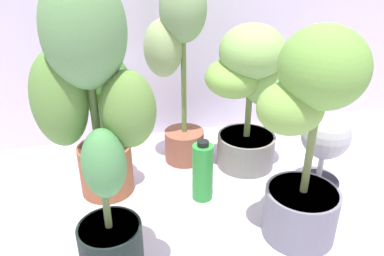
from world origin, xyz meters
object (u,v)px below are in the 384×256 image
potted_plant_front_left (97,138)px  potted_plant_front_right (309,132)px  floor_fan (325,140)px  potted_plant_back_left (97,103)px  potted_plant_back_right (249,87)px  potted_plant_back_center (177,57)px  nutrient_bottle (203,172)px

potted_plant_front_left → potted_plant_front_right: size_ratio=1.22×
potted_plant_front_right → floor_fan: 0.41m
potted_plant_back_left → potted_plant_front_left: size_ratio=0.82×
potted_plant_front_left → potted_plant_back_right: (0.65, 0.57, -0.12)m
potted_plant_back_center → potted_plant_front_right: potted_plant_back_center is taller
potted_plant_front_right → potted_plant_back_left: bearing=145.6°
potted_plant_back_center → nutrient_bottle: size_ratio=3.24×
potted_plant_front_left → nutrient_bottle: (0.38, 0.36, -0.39)m
potted_plant_front_left → nutrient_bottle: bearing=43.1°
potted_plant_back_right → potted_plant_front_left: bearing=-138.9°
potted_plant_back_left → floor_fan: (0.90, -0.19, -0.18)m
potted_plant_back_right → potted_plant_front_right: (-0.00, -0.50, 0.03)m
potted_plant_front_left → potted_plant_front_right: potted_plant_front_left is taller
potted_plant_back_center → potted_plant_back_right: size_ratio=1.29×
potted_plant_front_right → floor_fan: bearing=45.5°
potted_plant_back_left → potted_plant_back_center: size_ratio=0.88×
potted_plant_front_right → potted_plant_back_center: bearing=115.3°
nutrient_bottle → potted_plant_back_center: bearing=94.9°
potted_plant_back_center → potted_plant_front_left: bearing=-117.3°
potted_plant_front_right → floor_fan: potted_plant_front_right is taller
potted_plant_back_right → potted_plant_front_right: potted_plant_front_right is taller
potted_plant_front_right → floor_fan: (0.25, 0.26, -0.19)m
potted_plant_back_center → potted_plant_back_left: bearing=-153.7°
potted_plant_front_left → potted_plant_back_center: bearing=62.7°
floor_fan → nutrient_bottle: bearing=78.9°
potted_plant_back_right → nutrient_bottle: size_ratio=2.51×
potted_plant_front_right → nutrient_bottle: bearing=132.3°
floor_fan → potted_plant_front_left: bearing=102.6°
potted_plant_back_left → potted_plant_front_left: 0.52m
floor_fan → nutrient_bottle: size_ratio=1.31×
potted_plant_back_left → potted_plant_back_center: (0.36, 0.18, 0.11)m
potted_plant_back_left → nutrient_bottle: size_ratio=2.85×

